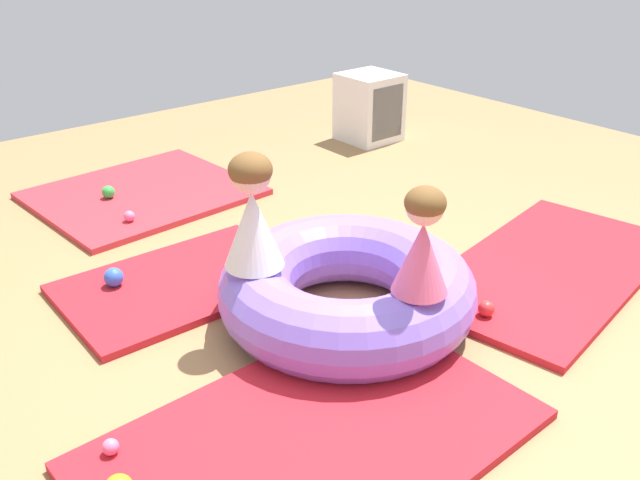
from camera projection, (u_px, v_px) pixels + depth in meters
name	position (u px, v px, depth m)	size (l,w,h in m)	color
ground_plane	(340.00, 330.00, 3.32)	(8.00, 8.00, 0.00)	#9E7549
gym_mat_front	(181.00, 283.00, 3.69)	(1.21, 0.81, 0.04)	red
gym_mat_far_right	(314.00, 440.00, 2.62)	(1.64, 1.05, 0.04)	red
gym_mat_far_left	(143.00, 194.00, 4.81)	(1.36, 1.18, 0.04)	red
gym_mat_center_rear	(550.00, 269.00, 3.83)	(1.70, 0.88, 0.04)	red
inflatable_cushion	(347.00, 289.00, 3.31)	(1.23, 1.23, 0.36)	#8466E0
child_in_white	(252.00, 212.00, 3.04)	(0.38, 0.38, 0.53)	white
child_in_pink	(423.00, 242.00, 2.85)	(0.33, 0.33, 0.47)	#E5608E
play_ball_pink	(111.00, 447.00, 2.51)	(0.06, 0.06, 0.06)	pink
play_ball_red	(486.00, 309.00, 3.34)	(0.08, 0.08, 0.08)	red
play_ball_green	(108.00, 192.00, 4.67)	(0.09, 0.09, 0.09)	green
play_ball_blue	(114.00, 277.00, 3.60)	(0.10, 0.10, 0.10)	blue
play_ball_teal	(367.00, 357.00, 2.96)	(0.11, 0.11, 0.11)	teal
play_ball_pink_second	(129.00, 216.00, 4.33)	(0.07, 0.07, 0.07)	pink
storage_cube	(371.00, 108.00, 5.82)	(0.44, 0.44, 0.56)	white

